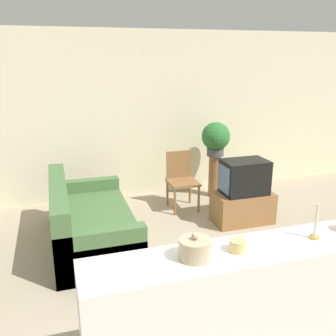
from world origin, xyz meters
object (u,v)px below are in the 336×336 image
couch (88,224)px  potted_plant (216,138)px  television (244,177)px  decorative_bowl (195,249)px  wooden_chair (181,177)px

couch → potted_plant: size_ratio=3.29×
television → couch: bearing=-179.3°
couch → potted_plant: 2.59m
couch → decorative_bowl: decorative_bowl is taller
potted_plant → couch: bearing=-153.2°
television → potted_plant: bearing=87.4°
potted_plant → decorative_bowl: size_ratio=2.62×
television → wooden_chair: bearing=130.1°
television → potted_plant: (0.05, 1.09, 0.33)m
potted_plant → television: bearing=-92.6°
wooden_chair → television: bearing=-49.9°
television → decorative_bowl: decorative_bowl is taller
decorative_bowl → television: bearing=54.9°
couch → decorative_bowl: bearing=-78.0°
television → wooden_chair: 1.03m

